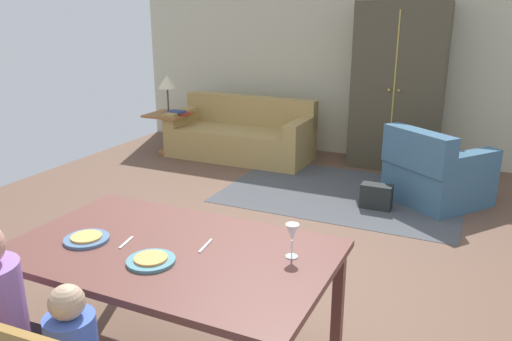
# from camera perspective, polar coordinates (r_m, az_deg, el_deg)

# --- Properties ---
(ground_plane) EXTENTS (7.12, 6.40, 0.02)m
(ground_plane) POSITION_cam_1_polar(r_m,az_deg,el_deg) (4.56, 2.39, -8.49)
(ground_plane) COLOR brown
(back_wall) EXTENTS (7.12, 0.10, 2.70)m
(back_wall) POSITION_cam_1_polar(r_m,az_deg,el_deg) (7.24, 12.74, 12.07)
(back_wall) COLOR beige
(back_wall) RESTS_ON ground_plane
(dining_table) EXTENTS (1.75, 1.05, 0.76)m
(dining_table) POSITION_cam_1_polar(r_m,az_deg,el_deg) (2.85, -9.42, -9.78)
(dining_table) COLOR brown
(dining_table) RESTS_ON ground_plane
(plate_near_man) EXTENTS (0.25, 0.25, 0.02)m
(plate_near_man) POSITION_cam_1_polar(r_m,az_deg,el_deg) (3.02, -18.43, -7.30)
(plate_near_man) COLOR #4D6D95
(plate_near_man) RESTS_ON dining_table
(pizza_near_man) EXTENTS (0.17, 0.17, 0.01)m
(pizza_near_man) POSITION_cam_1_polar(r_m,az_deg,el_deg) (3.01, -18.46, -7.04)
(pizza_near_man) COLOR #D89D4E
(pizza_near_man) RESTS_ON plate_near_man
(plate_near_child) EXTENTS (0.25, 0.25, 0.02)m
(plate_near_child) POSITION_cam_1_polar(r_m,az_deg,el_deg) (2.69, -11.67, -9.88)
(plate_near_child) COLOR teal
(plate_near_child) RESTS_ON dining_table
(pizza_near_child) EXTENTS (0.17, 0.17, 0.01)m
(pizza_near_child) POSITION_cam_1_polar(r_m,az_deg,el_deg) (2.69, -11.69, -9.59)
(pizza_near_child) COLOR #E09448
(pizza_near_child) RESTS_ON plate_near_child
(wine_glass) EXTENTS (0.07, 0.07, 0.19)m
(wine_glass) POSITION_cam_1_polar(r_m,az_deg,el_deg) (2.64, 4.07, -7.08)
(wine_glass) COLOR silver
(wine_glass) RESTS_ON dining_table
(fork) EXTENTS (0.04, 0.15, 0.01)m
(fork) POSITION_cam_1_polar(r_m,az_deg,el_deg) (2.93, -14.33, -7.80)
(fork) COLOR silver
(fork) RESTS_ON dining_table
(knife) EXTENTS (0.03, 0.17, 0.01)m
(knife) POSITION_cam_1_polar(r_m,az_deg,el_deg) (2.82, -5.67, -8.38)
(knife) COLOR silver
(knife) RESTS_ON dining_table
(person_man) EXTENTS (0.30, 0.41, 1.11)m
(person_man) POSITION_cam_1_polar(r_m,az_deg,el_deg) (2.80, -26.46, -16.35)
(person_man) COLOR #393040
(person_man) RESTS_ON ground_plane
(area_rug) EXTENTS (2.60, 1.80, 0.01)m
(area_rug) POSITION_cam_1_polar(r_m,az_deg,el_deg) (5.87, 9.70, -2.47)
(area_rug) COLOR #46494D
(area_rug) RESTS_ON ground_plane
(couch) EXTENTS (1.98, 0.86, 0.82)m
(couch) POSITION_cam_1_polar(r_m,az_deg,el_deg) (7.15, -1.64, 3.88)
(couch) COLOR tan
(couch) RESTS_ON ground_plane
(armchair) EXTENTS (1.20, 1.20, 0.82)m
(armchair) POSITION_cam_1_polar(r_m,az_deg,el_deg) (5.77, 19.43, -0.32)
(armchair) COLOR #3B607C
(armchair) RESTS_ON ground_plane
(armoire) EXTENTS (1.10, 0.59, 2.10)m
(armoire) POSITION_cam_1_polar(r_m,az_deg,el_deg) (6.80, 15.62, 8.98)
(armoire) COLOR #48402E
(armoire) RESTS_ON ground_plane
(side_table) EXTENTS (0.56, 0.56, 0.58)m
(side_table) POSITION_cam_1_polar(r_m,az_deg,el_deg) (7.42, -9.67, 4.76)
(side_table) COLOR #975E30
(side_table) RESTS_ON ground_plane
(table_lamp) EXTENTS (0.26, 0.26, 0.54)m
(table_lamp) POSITION_cam_1_polar(r_m,az_deg,el_deg) (7.31, -9.92, 9.59)
(table_lamp) COLOR #4A372D
(table_lamp) RESTS_ON side_table
(book_lower) EXTENTS (0.22, 0.16, 0.03)m
(book_lower) POSITION_cam_1_polar(r_m,az_deg,el_deg) (7.29, -8.38, 6.33)
(book_lower) COLOR #A32E21
(book_lower) RESTS_ON side_table
(book_upper) EXTENTS (0.22, 0.16, 0.03)m
(book_upper) POSITION_cam_1_polar(r_m,az_deg,el_deg) (7.28, -8.89, 6.52)
(book_upper) COLOR navy
(book_upper) RESTS_ON book_lower
(handbag) EXTENTS (0.32, 0.16, 0.26)m
(handbag) POSITION_cam_1_polar(r_m,az_deg,el_deg) (5.46, 13.31, -2.85)
(handbag) COLOR black
(handbag) RESTS_ON ground_plane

